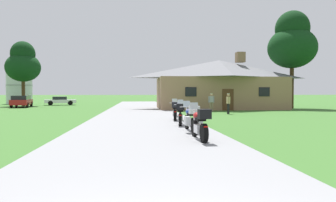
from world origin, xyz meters
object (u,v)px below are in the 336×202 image
(motorcycle_white_third_in_row, at_px, (180,114))
(parked_white_sedan_far_left, at_px, (60,101))
(tree_right_of_lodge, at_px, (292,42))
(bystander_gray_shirt_near_lodge, at_px, (211,101))
(bystander_tan_shirt_beside_signpost, at_px, (228,102))
(parked_red_suv_far_left, at_px, (22,101))
(metal_silo_distant, at_px, (19,82))
(motorcycle_blue_second_in_row, at_px, (191,119))
(tree_left_far, at_px, (23,64))
(motorcycle_red_nearest_to_camera, at_px, (200,124))
(motorcycle_yellow_farthest_in_row, at_px, (175,111))

(motorcycle_white_third_in_row, height_order, parked_white_sedan_far_left, motorcycle_white_third_in_row)
(tree_right_of_lodge, bearing_deg, motorcycle_white_third_in_row, -130.77)
(motorcycle_white_third_in_row, height_order, bystander_gray_shirt_near_lodge, bystander_gray_shirt_near_lodge)
(motorcycle_white_third_in_row, bearing_deg, bystander_tan_shirt_beside_signpost, 67.28)
(parked_red_suv_far_left, bearing_deg, bystander_tan_shirt_beside_signpost, -42.99)
(motorcycle_white_third_in_row, xyz_separation_m, metal_silo_distant, (-20.81, 35.36, 2.78))
(motorcycle_blue_second_in_row, relative_size, tree_left_far, 0.25)
(motorcycle_white_third_in_row, xyz_separation_m, bystander_gray_shirt_near_lodge, (4.51, 12.00, 0.33))
(parked_red_suv_far_left, bearing_deg, motorcycle_blue_second_in_row, -67.33)
(bystander_tan_shirt_beside_signpost, xyz_separation_m, tree_right_of_lodge, (9.73, 8.50, 6.37))
(bystander_gray_shirt_near_lodge, distance_m, parked_red_suv_far_left, 23.07)
(motorcycle_white_third_in_row, distance_m, parked_red_suv_far_left, 27.71)
(motorcycle_red_nearest_to_camera, bearing_deg, parked_white_sedan_far_left, 108.09)
(motorcycle_yellow_farthest_in_row, height_order, parked_white_sedan_far_left, motorcycle_yellow_farthest_in_row)
(parked_white_sedan_far_left, bearing_deg, metal_silo_distant, 36.62)
(motorcycle_white_third_in_row, relative_size, motorcycle_yellow_farthest_in_row, 1.00)
(motorcycle_blue_second_in_row, distance_m, metal_silo_distant, 43.62)
(parked_red_suv_far_left, height_order, parked_white_sedan_far_left, parked_red_suv_far_left)
(motorcycle_yellow_farthest_in_row, bearing_deg, metal_silo_distant, 128.17)
(motorcycle_red_nearest_to_camera, relative_size, parked_white_sedan_far_left, 0.46)
(motorcycle_white_third_in_row, relative_size, tree_right_of_lodge, 0.19)
(tree_left_far, bearing_deg, bystander_gray_shirt_near_lodge, -33.79)
(tree_left_far, height_order, parked_white_sedan_far_left, tree_left_far)
(motorcycle_blue_second_in_row, bearing_deg, bystander_tan_shirt_beside_signpost, 63.75)
(motorcycle_white_third_in_row, xyz_separation_m, motorcycle_yellow_farthest_in_row, (0.07, 2.96, 0.00))
(motorcycle_blue_second_in_row, xyz_separation_m, bystander_gray_shirt_near_lodge, (4.41, 14.83, 0.34))
(bystander_gray_shirt_near_lodge, xyz_separation_m, parked_red_suv_far_left, (-20.47, 10.64, -0.17))
(parked_white_sedan_far_left, bearing_deg, parked_red_suv_far_left, 141.19)
(motorcycle_yellow_farthest_in_row, relative_size, metal_silo_distant, 0.31)
(metal_silo_distant, bearing_deg, parked_red_suv_far_left, -69.17)
(motorcycle_red_nearest_to_camera, distance_m, motorcycle_blue_second_in_row, 2.41)
(metal_silo_distant, bearing_deg, parked_white_sedan_far_left, -38.84)
(bystander_gray_shirt_near_lodge, xyz_separation_m, metal_silo_distant, (-25.31, 23.36, 2.45))
(motorcycle_red_nearest_to_camera, height_order, motorcycle_yellow_farthest_in_row, same)
(motorcycle_red_nearest_to_camera, xyz_separation_m, bystander_gray_shirt_near_lodge, (4.53, 17.23, 0.33))
(motorcycle_red_nearest_to_camera, bearing_deg, parked_red_suv_far_left, 117.09)
(motorcycle_yellow_farthest_in_row, bearing_deg, motorcycle_white_third_in_row, -86.02)
(tree_left_far, bearing_deg, metal_silo_distant, 112.68)
(bystander_gray_shirt_near_lodge, bearing_deg, parked_red_suv_far_left, -21.69)
(tree_left_far, bearing_deg, motorcycle_blue_second_in_row, -59.60)
(tree_left_far, relative_size, parked_red_suv_far_left, 1.74)
(motorcycle_red_nearest_to_camera, height_order, bystander_tan_shirt_beside_signpost, bystander_tan_shirt_beside_signpost)
(motorcycle_blue_second_in_row, distance_m, bystander_gray_shirt_near_lodge, 15.48)
(parked_red_suv_far_left, relative_size, parked_white_sedan_far_left, 1.07)
(tree_right_of_lodge, xyz_separation_m, parked_red_suv_far_left, (-30.82, 5.42, -6.54))
(motorcycle_yellow_farthest_in_row, distance_m, bystander_tan_shirt_beside_signpost, 7.67)
(tree_left_far, height_order, parked_red_suv_far_left, tree_left_far)
(parked_red_suv_far_left, bearing_deg, motorcycle_yellow_farthest_in_row, -60.38)
(motorcycle_white_third_in_row, relative_size, bystander_gray_shirt_near_lodge, 1.23)
(motorcycle_white_third_in_row, relative_size, parked_red_suv_far_left, 0.43)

